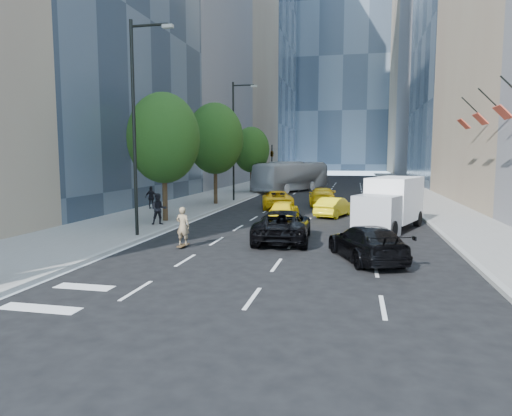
% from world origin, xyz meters
% --- Properties ---
extents(ground, '(160.00, 160.00, 0.00)m').
position_xyz_m(ground, '(0.00, 0.00, 0.00)').
color(ground, black).
rests_on(ground, ground).
extents(sidewalk_left, '(6.00, 120.00, 0.15)m').
position_xyz_m(sidewalk_left, '(-9.00, 30.00, 0.07)').
color(sidewalk_left, slate).
rests_on(sidewalk_left, ground).
extents(sidewalk_right, '(4.00, 120.00, 0.15)m').
position_xyz_m(sidewalk_right, '(10.00, 30.00, 0.07)').
color(sidewalk_right, slate).
rests_on(sidewalk_right, ground).
extents(tower_left_mid, '(20.00, 24.00, 45.00)m').
position_xyz_m(tower_left_mid, '(-22.00, 42.00, 22.50)').
color(tower_left_mid, slate).
rests_on(tower_left_mid, ground).
extents(tower_left_end, '(20.00, 28.00, 60.00)m').
position_xyz_m(tower_left_end, '(-22.00, 92.00, 30.00)').
color(tower_left_end, '#2D3846').
rests_on(tower_left_end, ground).
extents(tower_right_far, '(20.00, 24.00, 50.00)m').
position_xyz_m(tower_right_far, '(22.00, 98.00, 25.00)').
color(tower_right_far, gray).
rests_on(tower_right_far, ground).
extents(tower_distant, '(40.00, 20.00, 90.00)m').
position_xyz_m(tower_distant, '(0.00, 120.00, 45.00)').
color(tower_distant, '#2D3846').
rests_on(tower_distant, ground).
extents(lamp_near, '(2.13, 0.22, 10.00)m').
position_xyz_m(lamp_near, '(-6.32, 4.00, 5.81)').
color(lamp_near, black).
rests_on(lamp_near, sidewalk_left).
extents(lamp_far, '(2.13, 0.22, 10.00)m').
position_xyz_m(lamp_far, '(-6.32, 22.00, 5.81)').
color(lamp_far, black).
rests_on(lamp_far, sidewalk_left).
extents(tree_near, '(4.20, 4.20, 7.46)m').
position_xyz_m(tree_near, '(-7.20, 9.00, 4.97)').
color(tree_near, '#301E12').
rests_on(tree_near, sidewalk_left).
extents(tree_mid, '(4.50, 4.50, 7.99)m').
position_xyz_m(tree_mid, '(-7.20, 19.00, 5.32)').
color(tree_mid, '#301E12').
rests_on(tree_mid, sidewalk_left).
extents(tree_far, '(3.90, 3.90, 6.92)m').
position_xyz_m(tree_far, '(-7.20, 32.00, 4.62)').
color(tree_far, '#301E12').
rests_on(tree_far, sidewalk_left).
extents(traffic_signal, '(2.48, 0.53, 5.20)m').
position_xyz_m(traffic_signal, '(-6.40, 40.00, 4.23)').
color(traffic_signal, black).
rests_on(traffic_signal, sidewalk_left).
extents(facade_flags, '(1.85, 13.30, 2.05)m').
position_xyz_m(facade_flags, '(10.64, 10.00, 6.18)').
color(facade_flags, black).
rests_on(facade_flags, ground).
extents(skateboarder, '(0.63, 0.44, 1.66)m').
position_xyz_m(skateboarder, '(-3.48, 2.29, 0.83)').
color(skateboarder, '#7A684C').
rests_on(skateboarder, ground).
extents(black_sedan_lincoln, '(2.78, 5.42, 1.47)m').
position_xyz_m(black_sedan_lincoln, '(0.50, 4.68, 0.73)').
color(black_sedan_lincoln, black).
rests_on(black_sedan_lincoln, ground).
extents(black_sedan_mercedes, '(3.37, 5.03, 1.35)m').
position_xyz_m(black_sedan_mercedes, '(4.20, 1.43, 0.68)').
color(black_sedan_mercedes, black).
rests_on(black_sedan_mercedes, ground).
extents(taxi_a, '(1.57, 3.78, 1.28)m').
position_xyz_m(taxi_a, '(-0.49, 11.50, 0.64)').
color(taxi_a, yellow).
rests_on(taxi_a, ground).
extents(taxi_b, '(2.47, 4.10, 1.28)m').
position_xyz_m(taxi_b, '(2.43, 14.00, 0.64)').
color(taxi_b, yellow).
rests_on(taxi_b, ground).
extents(taxi_c, '(3.21, 5.22, 1.35)m').
position_xyz_m(taxi_c, '(-2.00, 18.00, 0.68)').
color(taxi_c, yellow).
rests_on(taxi_c, ground).
extents(taxi_d, '(2.59, 5.23, 1.46)m').
position_xyz_m(taxi_d, '(1.20, 20.50, 0.73)').
color(taxi_d, yellow).
rests_on(taxi_d, ground).
extents(city_bus, '(7.41, 12.15, 3.35)m').
position_xyz_m(city_bus, '(-3.20, 34.99, 1.68)').
color(city_bus, '#B5B8BB').
rests_on(city_bus, ground).
extents(box_truck, '(4.07, 6.19, 2.79)m').
position_xyz_m(box_truck, '(5.58, 9.08, 1.42)').
color(box_truck, white).
rests_on(box_truck, ground).
extents(pedestrian_a, '(1.06, 0.99, 1.73)m').
position_xyz_m(pedestrian_a, '(-6.87, 7.35, 1.02)').
color(pedestrian_a, black).
rests_on(pedestrian_a, sidewalk_left).
extents(pedestrian_b, '(0.97, 0.45, 1.63)m').
position_xyz_m(pedestrian_b, '(-10.62, 14.45, 0.96)').
color(pedestrian_b, black).
rests_on(pedestrian_b, sidewalk_left).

